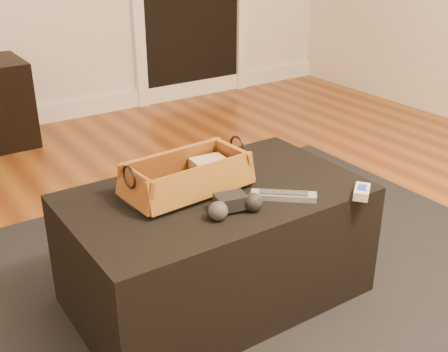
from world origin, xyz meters
TOP-DOWN VIEW (x-y plane):
  - baseboard at (0.00, 2.73)m, footprint 5.00×0.04m
  - area_rug at (0.02, 0.38)m, footprint 2.60×2.00m
  - ottoman at (0.02, 0.43)m, footprint 1.00×0.60m
  - tv_remote at (-0.08, 0.47)m, footprint 0.23×0.09m
  - cloth_bundle at (0.05, 0.53)m, footprint 0.13×0.09m
  - wicker_basket at (-0.06, 0.49)m, footprint 0.44×0.25m
  - game_controller at (-0.02, 0.27)m, footprint 0.19×0.11m
  - silver_remote at (0.17, 0.27)m, footprint 0.19×0.18m
  - cream_gadget at (0.40, 0.14)m, footprint 0.10×0.09m

SIDE VIEW (x-z plane):
  - area_rug at x=0.02m, z-range 0.00..0.01m
  - baseboard at x=0.00m, z-range 0.00..0.12m
  - ottoman at x=0.02m, z-range 0.01..0.43m
  - silver_remote at x=0.17m, z-range 0.43..0.46m
  - cream_gadget at x=0.40m, z-range 0.43..0.46m
  - tv_remote at x=-0.08m, z-range 0.45..0.47m
  - game_controller at x=-0.02m, z-range 0.43..0.49m
  - cloth_bundle at x=0.05m, z-range 0.45..0.51m
  - wicker_basket at x=-0.06m, z-range 0.41..0.56m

